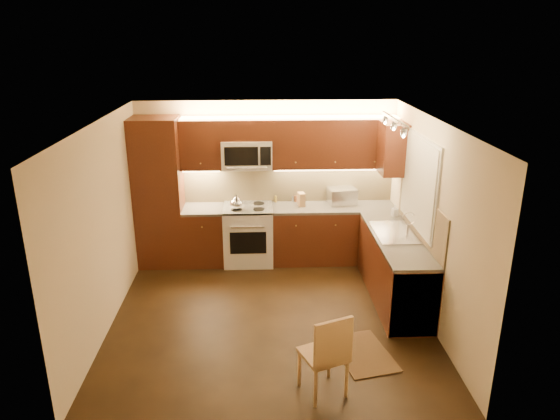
{
  "coord_description": "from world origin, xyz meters",
  "views": [
    {
      "loc": [
        -0.12,
        -5.87,
        3.49
      ],
      "look_at": [
        0.15,
        0.55,
        1.25
      ],
      "focal_mm": 33.07,
      "sensor_mm": 36.0,
      "label": 1
    }
  ],
  "objects_px": {
    "microwave": "(247,154)",
    "stove": "(248,234)",
    "sink": "(395,228)",
    "soap_bottle": "(395,210)",
    "kettle": "(236,202)",
    "toaster_oven": "(342,196)",
    "knife_block": "(301,199)",
    "dining_chair": "(323,352)"
  },
  "relations": [
    {
      "from": "kettle",
      "to": "knife_block",
      "type": "xyz_separation_m",
      "value": [
        1.0,
        0.2,
        -0.03
      ]
    },
    {
      "from": "knife_block",
      "to": "microwave",
      "type": "bearing_deg",
      "value": 164.43
    },
    {
      "from": "stove",
      "to": "soap_bottle",
      "type": "relative_size",
      "value": 5.19
    },
    {
      "from": "sink",
      "to": "soap_bottle",
      "type": "relative_size",
      "value": 4.85
    },
    {
      "from": "sink",
      "to": "dining_chair",
      "type": "xyz_separation_m",
      "value": [
        -1.21,
        -2.07,
        -0.51
      ]
    },
    {
      "from": "sink",
      "to": "soap_bottle",
      "type": "bearing_deg",
      "value": 75.49
    },
    {
      "from": "dining_chair",
      "to": "toaster_oven",
      "type": "bearing_deg",
      "value": 56.1
    },
    {
      "from": "soap_bottle",
      "to": "dining_chair",
      "type": "relative_size",
      "value": 0.19
    },
    {
      "from": "stove",
      "to": "toaster_oven",
      "type": "bearing_deg",
      "value": 5.69
    },
    {
      "from": "kettle",
      "to": "soap_bottle",
      "type": "bearing_deg",
      "value": -19.24
    },
    {
      "from": "dining_chair",
      "to": "soap_bottle",
      "type": "bearing_deg",
      "value": 40.97
    },
    {
      "from": "microwave",
      "to": "soap_bottle",
      "type": "bearing_deg",
      "value": -15.26
    },
    {
      "from": "microwave",
      "to": "stove",
      "type": "bearing_deg",
      "value": -90.0
    },
    {
      "from": "kettle",
      "to": "toaster_oven",
      "type": "height_order",
      "value": "same"
    },
    {
      "from": "stove",
      "to": "knife_block",
      "type": "distance_m",
      "value": 1.0
    },
    {
      "from": "kettle",
      "to": "toaster_oven",
      "type": "distance_m",
      "value": 1.67
    },
    {
      "from": "stove",
      "to": "dining_chair",
      "type": "xyz_separation_m",
      "value": [
        0.79,
        -3.19,
        0.0
      ]
    },
    {
      "from": "toaster_oven",
      "to": "dining_chair",
      "type": "height_order",
      "value": "toaster_oven"
    },
    {
      "from": "microwave",
      "to": "kettle",
      "type": "distance_m",
      "value": 0.75
    },
    {
      "from": "sink",
      "to": "dining_chair",
      "type": "relative_size",
      "value": 0.93
    },
    {
      "from": "toaster_oven",
      "to": "soap_bottle",
      "type": "xyz_separation_m",
      "value": [
        0.69,
        -0.61,
        -0.04
      ]
    },
    {
      "from": "kettle",
      "to": "microwave",
      "type": "bearing_deg",
      "value": 45.79
    },
    {
      "from": "kettle",
      "to": "soap_bottle",
      "type": "height_order",
      "value": "kettle"
    },
    {
      "from": "microwave",
      "to": "soap_bottle",
      "type": "height_order",
      "value": "microwave"
    },
    {
      "from": "microwave",
      "to": "knife_block",
      "type": "bearing_deg",
      "value": -4.59
    },
    {
      "from": "stove",
      "to": "sink",
      "type": "relative_size",
      "value": 1.07
    },
    {
      "from": "kettle",
      "to": "toaster_oven",
      "type": "xyz_separation_m",
      "value": [
        1.65,
        0.28,
        -0.01
      ]
    },
    {
      "from": "toaster_oven",
      "to": "knife_block",
      "type": "xyz_separation_m",
      "value": [
        -0.65,
        -0.08,
        -0.02
      ]
    },
    {
      "from": "sink",
      "to": "knife_block",
      "type": "xyz_separation_m",
      "value": [
        -1.17,
        1.19,
        0.03
      ]
    },
    {
      "from": "microwave",
      "to": "knife_block",
      "type": "relative_size",
      "value": 3.6
    },
    {
      "from": "microwave",
      "to": "kettle",
      "type": "bearing_deg",
      "value": -122.98
    },
    {
      "from": "knife_block",
      "to": "soap_bottle",
      "type": "distance_m",
      "value": 1.44
    },
    {
      "from": "soap_bottle",
      "to": "microwave",
      "type": "bearing_deg",
      "value": 149.14
    },
    {
      "from": "knife_block",
      "to": "toaster_oven",
      "type": "bearing_deg",
      "value": -4.0
    },
    {
      "from": "stove",
      "to": "sink",
      "type": "distance_m",
      "value": 2.35
    },
    {
      "from": "stove",
      "to": "sink",
      "type": "bearing_deg",
      "value": -29.36
    },
    {
      "from": "stove",
      "to": "microwave",
      "type": "bearing_deg",
      "value": 90.0
    },
    {
      "from": "stove",
      "to": "dining_chair",
      "type": "height_order",
      "value": "dining_chair"
    },
    {
      "from": "sink",
      "to": "kettle",
      "type": "xyz_separation_m",
      "value": [
        -2.17,
        1.0,
        0.06
      ]
    },
    {
      "from": "stove",
      "to": "knife_block",
      "type": "height_order",
      "value": "knife_block"
    },
    {
      "from": "dining_chair",
      "to": "sink",
      "type": "bearing_deg",
      "value": 37.48
    },
    {
      "from": "knife_block",
      "to": "dining_chair",
      "type": "height_order",
      "value": "knife_block"
    }
  ]
}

